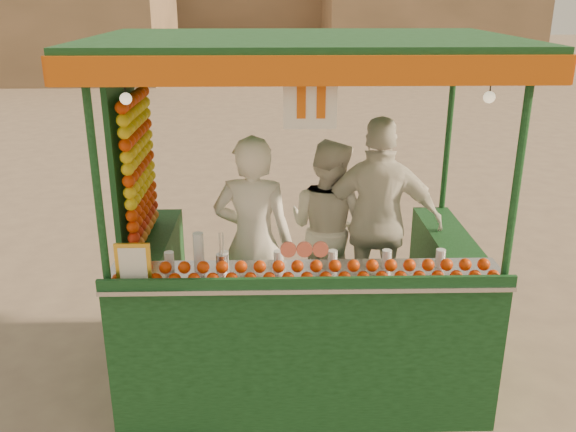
{
  "coord_description": "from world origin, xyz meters",
  "views": [
    {
      "loc": [
        0.13,
        -4.76,
        3.17
      ],
      "look_at": [
        0.24,
        -0.07,
        1.45
      ],
      "focal_mm": 38.06,
      "sensor_mm": 36.0,
      "label": 1
    }
  ],
  "objects_px": {
    "vendor_middle": "(328,227)",
    "juice_cart": "(292,281)",
    "vendor_left": "(253,242)",
    "vendor_right": "(379,223)"
  },
  "relations": [
    {
      "from": "vendor_middle",
      "to": "juice_cart",
      "type": "bearing_deg",
      "value": 98.3
    },
    {
      "from": "vendor_left",
      "to": "vendor_right",
      "type": "xyz_separation_m",
      "value": [
        1.09,
        0.33,
        0.04
      ]
    },
    {
      "from": "juice_cart",
      "to": "vendor_left",
      "type": "height_order",
      "value": "juice_cart"
    },
    {
      "from": "vendor_middle",
      "to": "vendor_right",
      "type": "bearing_deg",
      "value": -169.22
    },
    {
      "from": "juice_cart",
      "to": "vendor_right",
      "type": "relative_size",
      "value": 1.68
    },
    {
      "from": "juice_cart",
      "to": "vendor_middle",
      "type": "xyz_separation_m",
      "value": [
        0.34,
        0.64,
        0.23
      ]
    },
    {
      "from": "vendor_right",
      "to": "juice_cart",
      "type": "bearing_deg",
      "value": 36.38
    },
    {
      "from": "vendor_middle",
      "to": "vendor_right",
      "type": "xyz_separation_m",
      "value": [
        0.43,
        -0.21,
        0.12
      ]
    },
    {
      "from": "juice_cart",
      "to": "vendor_middle",
      "type": "relative_size",
      "value": 1.93
    },
    {
      "from": "vendor_left",
      "to": "vendor_right",
      "type": "relative_size",
      "value": 0.96
    }
  ]
}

